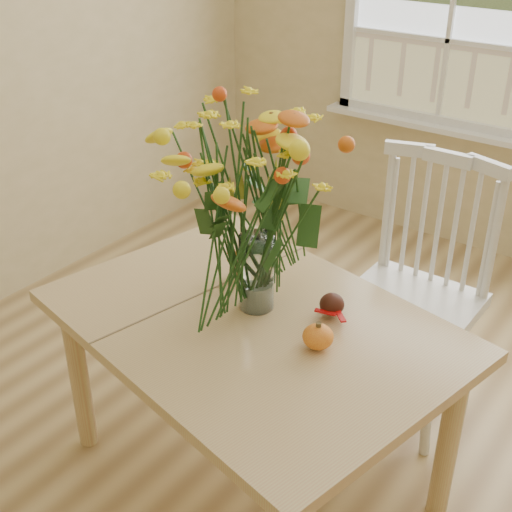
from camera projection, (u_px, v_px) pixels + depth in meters
The scene contains 6 objects.
dining_table at pixel (252, 342), 2.21m from camera, with size 1.43×1.15×0.68m.
windsor_chair at pixel (421, 277), 2.60m from camera, with size 0.47×0.45×1.02m.
flower_vase at pixel (257, 200), 2.05m from camera, with size 0.53×0.53×0.63m.
pumpkin at pixel (318, 338), 2.02m from camera, with size 0.09×0.09×0.07m, color #E4571A.
turkey_figurine at pixel (240, 269), 2.37m from camera, with size 0.08×0.06×0.10m.
dark_gourd at pixel (332, 305), 2.17m from camera, with size 0.13×0.10×0.07m.
Camera 1 is at (0.81, -1.36, 1.91)m, focal length 48.00 mm.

